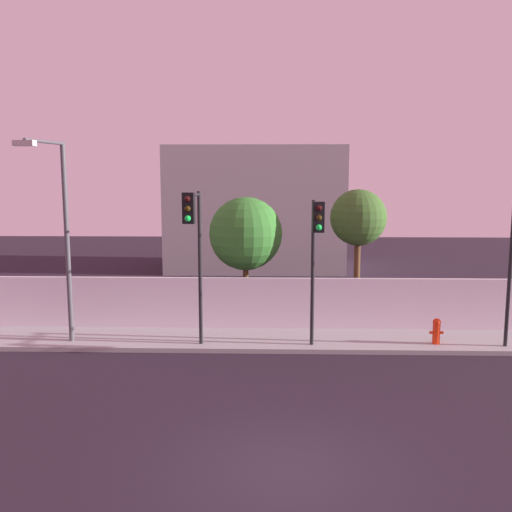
# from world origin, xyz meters

# --- Properties ---
(ground_plane) EXTENTS (80.00, 80.00, 0.00)m
(ground_plane) POSITION_xyz_m (0.00, 0.00, 0.00)
(ground_plane) COLOR black
(sidewalk) EXTENTS (36.00, 2.40, 0.15)m
(sidewalk) POSITION_xyz_m (0.00, 8.20, 0.07)
(sidewalk) COLOR #9B9B9B
(sidewalk) RESTS_ON ground
(perimeter_wall) EXTENTS (36.00, 0.18, 1.80)m
(perimeter_wall) POSITION_xyz_m (0.00, 9.49, 1.05)
(perimeter_wall) COLOR silver
(perimeter_wall) RESTS_ON sidewalk
(traffic_light_left) EXTENTS (0.38, 1.59, 4.89)m
(traffic_light_left) POSITION_xyz_m (-2.63, 6.84, 3.72)
(traffic_light_left) COLOR black
(traffic_light_left) RESTS_ON sidewalk
(traffic_light_center) EXTENTS (0.35, 1.36, 4.62)m
(traffic_light_center) POSITION_xyz_m (1.04, 6.95, 3.52)
(traffic_light_center) COLOR black
(traffic_light_center) RESTS_ON sidewalk
(street_lamp_curbside) EXTENTS (0.64, 2.40, 6.40)m
(street_lamp_curbside) POSITION_xyz_m (-6.88, 7.40, 4.02)
(street_lamp_curbside) COLOR #4C4C51
(street_lamp_curbside) RESTS_ON sidewalk
(fire_hydrant) EXTENTS (0.44, 0.26, 0.84)m
(fire_hydrant) POSITION_xyz_m (5.02, 7.73, 0.60)
(fire_hydrant) COLOR red
(fire_hydrant) RESTS_ON sidewalk
(roadside_tree_leftmost) EXTENTS (2.75, 2.75, 4.73)m
(roadside_tree_leftmost) POSITION_xyz_m (-1.27, 10.99, 3.34)
(roadside_tree_leftmost) COLOR brown
(roadside_tree_leftmost) RESTS_ON ground
(roadside_tree_midleft) EXTENTS (2.10, 2.10, 5.02)m
(roadside_tree_midleft) POSITION_xyz_m (2.92, 10.99, 3.93)
(roadside_tree_midleft) COLOR brown
(roadside_tree_midleft) RESTS_ON ground
(low_building_distant) EXTENTS (10.11, 6.00, 7.12)m
(low_building_distant) POSITION_xyz_m (-1.24, 23.49, 3.56)
(low_building_distant) COLOR #A3A3A3
(low_building_distant) RESTS_ON ground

